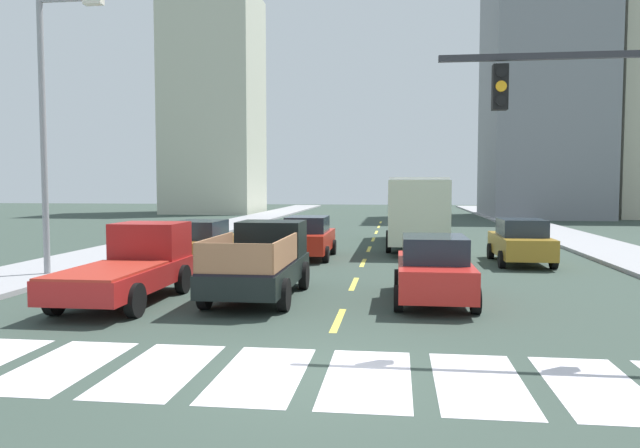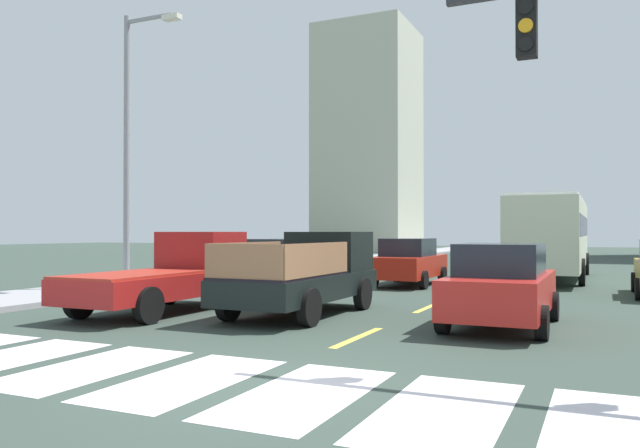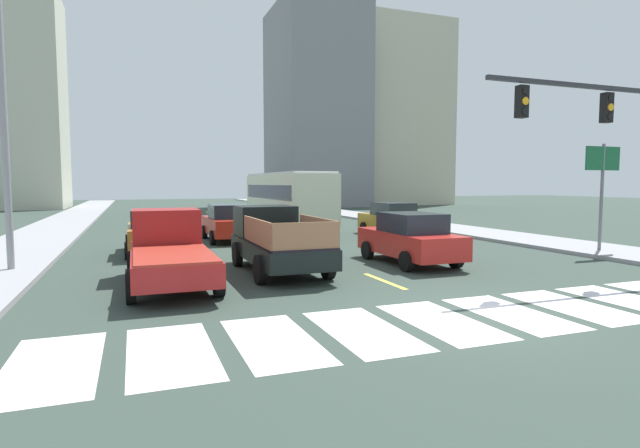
{
  "view_description": "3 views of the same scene",
  "coord_description": "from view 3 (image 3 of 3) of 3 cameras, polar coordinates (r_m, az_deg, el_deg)",
  "views": [
    {
      "loc": [
        1.29,
        -9.42,
        3.05
      ],
      "look_at": [
        -1.0,
        8.59,
        1.85
      ],
      "focal_mm": 34.23,
      "sensor_mm": 36.0,
      "label": 1
    },
    {
      "loc": [
        4.16,
        -6.76,
        1.96
      ],
      "look_at": [
        -2.99,
        8.84,
        2.18
      ],
      "focal_mm": 34.82,
      "sensor_mm": 36.0,
      "label": 2
    },
    {
      "loc": [
        -6.47,
        -8.18,
        2.72
      ],
      "look_at": [
        0.57,
        10.59,
        1.07
      ],
      "focal_mm": 28.01,
      "sensor_mm": 36.0,
      "label": 3
    }
  ],
  "objects": [
    {
      "name": "sedan_mid",
      "position": [
        25.91,
        8.2,
        0.54
      ],
      "size": [
        2.02,
        4.4,
        1.72
      ],
      "rotation": [
        0.0,
        0.0,
        -0.02
      ],
      "color": "#A57925",
      "rests_on": "ground"
    },
    {
      "name": "lane_dash_7",
      "position": [
        47.7,
        -12.72,
        1.32
      ],
      "size": [
        0.16,
        2.4,
        0.01
      ],
      "primitive_type": "cube",
      "color": "#DECB46",
      "rests_on": "ground"
    },
    {
      "name": "lane_dash_3",
      "position": [
        28.07,
        -7.13,
        -0.88
      ],
      "size": [
        0.16,
        2.4,
        0.01
      ],
      "primitive_type": "cube",
      "color": "#DECB46",
      "rests_on": "ground"
    },
    {
      "name": "direction_sign_green",
      "position": [
        21.88,
        29.54,
        4.92
      ],
      "size": [
        1.7,
        0.12,
        4.2
      ],
      "color": "slate",
      "rests_on": "ground"
    },
    {
      "name": "lane_dash_2",
      "position": [
        23.26,
        -4.26,
        -2.01
      ],
      "size": [
        0.16,
        2.4,
        0.01
      ],
      "primitive_type": "cube",
      "color": "#DECB46",
      "rests_on": "ground"
    },
    {
      "name": "sidewalk_left",
      "position": [
        26.66,
        -29.75,
        -1.61
      ],
      "size": [
        3.51,
        110.0,
        0.15
      ],
      "primitive_type": "cube",
      "color": "#949398",
      "rests_on": "ground"
    },
    {
      "name": "lane_dash_0",
      "position": [
        14.06,
        7.34,
        -6.47
      ],
      "size": [
        0.16,
        2.4,
        0.01
      ],
      "primitive_type": "cube",
      "color": "#DECB46",
      "rests_on": "ground"
    },
    {
      "name": "city_bus",
      "position": [
        30.02,
        -3.81,
        3.23
      ],
      "size": [
        2.72,
        10.8,
        3.32
      ],
      "rotation": [
        0.0,
        0.0,
        -0.01
      ],
      "color": "beige",
      "rests_on": "ground"
    },
    {
      "name": "lane_dash_4",
      "position": [
        32.94,
        -9.15,
        -0.09
      ],
      "size": [
        0.16,
        2.4,
        0.01
      ],
      "primitive_type": "cube",
      "color": "#DECB46",
      "rests_on": "ground"
    },
    {
      "name": "ground_plane",
      "position": [
        10.78,
        17.48,
        -10.12
      ],
      "size": [
        160.0,
        160.0,
        0.0
      ],
      "primitive_type": "plane",
      "color": "#324038"
    },
    {
      "name": "block_mid_left",
      "position": [
        62.73,
        -31.45,
        11.93
      ],
      "size": [
        9.15,
        9.02,
        22.69
      ],
      "primitive_type": "cube",
      "color": "beige",
      "rests_on": "ground"
    },
    {
      "name": "crosswalk_stripe_1",
      "position": [
        8.63,
        -16.66,
        -13.82
      ],
      "size": [
        1.35,
        3.03,
        0.01
      ],
      "primitive_type": "cube",
      "color": "silver",
      "rests_on": "ground"
    },
    {
      "name": "sidewalk_right",
      "position": [
        31.47,
        12.79,
        -0.23
      ],
      "size": [
        3.51,
        110.0,
        0.15
      ],
      "primitive_type": "cube",
      "color": "#949398",
      "rests_on": "ground"
    },
    {
      "name": "crosswalk_stripe_6",
      "position": [
        12.48,
        26.88,
        -8.37
      ],
      "size": [
        1.35,
        3.03,
        0.01
      ],
      "primitive_type": "cube",
      "color": "silver",
      "rests_on": "ground"
    },
    {
      "name": "pickup_stakebed",
      "position": [
        15.62,
        -5.13,
        -1.87
      ],
      "size": [
        2.18,
        5.2,
        1.96
      ],
      "rotation": [
        0.0,
        0.0,
        -0.04
      ],
      "color": "black",
      "rests_on": "ground"
    },
    {
      "name": "pickup_dark",
      "position": [
        14.05,
        -16.83,
        -2.85
      ],
      "size": [
        2.18,
        5.2,
        1.96
      ],
      "rotation": [
        0.0,
        0.0,
        0.05
      ],
      "color": "maroon",
      "rests_on": "ground"
    },
    {
      "name": "tower_tall_centre",
      "position": [
        61.21,
        -0.5,
        13.11
      ],
      "size": [
        9.78,
        11.91,
        23.34
      ],
      "primitive_type": "cube",
      "color": "gray",
      "rests_on": "ground"
    },
    {
      "name": "lane_dash_1",
      "position": [
        18.56,
        0.09,
        -3.71
      ],
      "size": [
        0.16,
        2.4,
        0.01
      ],
      "primitive_type": "cube",
      "color": "#DECB46",
      "rests_on": "ground"
    },
    {
      "name": "traffic_signal_gantry",
      "position": [
        17.39,
        32.01,
        8.71
      ],
      "size": [
        7.68,
        0.27,
        6.0
      ],
      "color": "#2D2D33",
      "rests_on": "ground"
    },
    {
      "name": "crosswalk_stripe_3",
      "position": [
        9.47,
        4.91,
        -11.97
      ],
      "size": [
        1.35,
        3.03,
        0.01
      ],
      "primitive_type": "cube",
      "color": "silver",
      "rests_on": "ground"
    },
    {
      "name": "lane_dash_6",
      "position": [
        42.76,
        -11.81,
        0.96
      ],
      "size": [
        0.16,
        2.4,
        0.01
      ],
      "primitive_type": "cube",
      "color": "#DECB46",
      "rests_on": "ground"
    },
    {
      "name": "crosswalk_stripe_7",
      "position": [
        13.77,
        31.73,
        -7.38
      ],
      "size": [
        1.35,
        3.03,
        0.01
      ],
      "primitive_type": "cube",
      "color": "silver",
      "rests_on": "ground"
    },
    {
      "name": "block_mid_right",
      "position": [
        66.14,
        9.1,
        12.23
      ],
      "size": [
        11.46,
        8.21,
        22.9
      ],
      "primitive_type": "cube",
      "color": "beige",
      "rests_on": "ground"
    },
    {
      "name": "crosswalk_stripe_4",
      "position": [
        10.29,
        13.67,
        -10.73
      ],
      "size": [
        1.35,
        3.03,
        0.01
      ],
      "primitive_type": "cube",
      "color": "silver",
      "rests_on": "ground"
    },
    {
      "name": "crosswalk_stripe_2",
      "position": [
        8.9,
        -5.33,
        -13.08
      ],
      "size": [
        1.35,
        3.03,
        0.01
      ],
      "primitive_type": "cube",
      "color": "silver",
      "rests_on": "ground"
    },
    {
      "name": "sedan_far",
      "position": [
        20.23,
        -18.55,
        -0.81
      ],
      "size": [
        2.02,
        4.4,
        1.72
      ],
      "rotation": [
        0.0,
        0.0,
        -0.02
      ],
      "color": "#AA6824",
      "rests_on": "ground"
    },
    {
      "name": "streetlight_left",
      "position": [
        17.57,
        -31.96,
        11.37
      ],
      "size": [
        2.2,
        0.28,
        9.0
      ],
      "color": "gray",
      "rests_on": "ground"
    },
    {
      "name": "lane_dash_5",
      "position": [
        37.84,
        -10.65,
        0.51
      ],
      "size": [
        0.16,
        2.4,
        0.01
      ],
      "primitive_type": "cube",
      "color": "#DECB46",
      "rests_on": "ground"
    },
    {
      "name": "sedan_near_left",
      "position": [
        23.84,
        -10.5,
        0.15
      ],
      "size": [
        2.02,
        4.4,
        1.72
      ],
      "rotation": [
        0.0,
        0.0,
        0.04
      ],
      "color": "red",
      "rests_on": "ground"
    },
    {
      "name": "crosswalk_stripe_0",
      "position": [
        8.7,
        -28.28,
        -14.04
      ],
      "size": [
        1.35,
        3.03,
        0.01
      ],
      "primitive_type": "cube",
      "color": "silver",
      "rests_on": "ground"
    },
    {
      "name": "sedan_near_right",
      "position": [
        17.08,
        10.23,
        -1.62
      ],
      "size": [
        2.02,
        4.4,
        1.72
      ],
      "rotation": [
        0.0,
        0.0,
        -0.02
      ],
      "color": "red",
      "rests_on": "ground"
    },
    {
      "name": "crosswalk_stripe_5",
      "position": [
        11.31,
        20.94,
        -9.49
      ],
      "size": [
        1.35,
        3.03,
        0.01
      ],
      "primitive_type": "cube",
      "color": "silver",
      "rests_on": "ground"
    }
  ]
}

